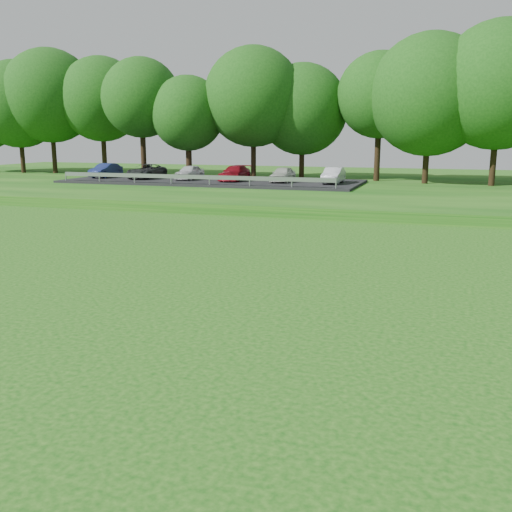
% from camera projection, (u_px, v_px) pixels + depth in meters
% --- Properties ---
extents(parking_lot, '(24.00, 9.00, 1.38)m').
position_uv_depth(parking_lot, '(208.00, 177.00, 46.36)').
color(parking_lot, black).
rests_on(parking_lot, berm).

